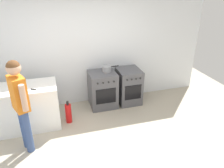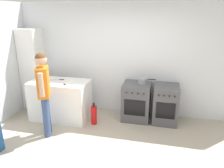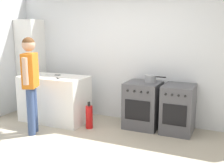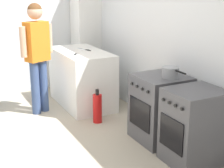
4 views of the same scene
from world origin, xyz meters
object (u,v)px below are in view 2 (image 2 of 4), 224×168
object	(u,v)px
knife_paring	(66,85)
pot	(143,81)
oven_right	(166,104)
knife_chef	(58,80)
larder_cabinet	(33,69)
fire_extinguisher	(94,115)
oven_left	(136,101)
person	(44,88)

from	to	relation	value
knife_paring	pot	bearing A→B (deg)	21.89
oven_right	knife_chef	world-z (taller)	knife_chef
knife_paring	larder_cabinet	xyz separation A→B (m)	(-1.21, 0.69, 0.09)
pot	fire_extinguisher	distance (m)	1.32
oven_right	larder_cabinet	world-z (taller)	larder_cabinet
knife_paring	oven_right	bearing A→B (deg)	15.58
larder_cabinet	oven_left	bearing A→B (deg)	-2.20
oven_left	oven_right	distance (m)	0.65
oven_right	oven_left	bearing A→B (deg)	180.00
person	larder_cabinet	distance (m)	1.56
pot	oven_right	bearing A→B (deg)	-4.77
person	larder_cabinet	world-z (taller)	larder_cabinet
pot	larder_cabinet	bearing A→B (deg)	178.81
pot	larder_cabinet	size ratio (longest dim) A/B	0.19
oven_left	fire_extinguisher	xyz separation A→B (m)	(-0.87, -0.48, -0.21)
knife_paring	fire_extinguisher	xyz separation A→B (m)	(0.57, 0.11, -0.69)
pot	knife_chef	xyz separation A→B (m)	(-1.90, -0.33, -0.01)
pot	knife_chef	bearing A→B (deg)	-170.19
oven_right	larder_cabinet	bearing A→B (deg)	178.23
oven_left	person	xyz separation A→B (m)	(-1.65, -1.10, 0.58)
oven_left	oven_right	bearing A→B (deg)	-0.00
knife_chef	larder_cabinet	bearing A→B (deg)	156.11
oven_left	person	size ratio (longest dim) A/B	0.51
oven_left	knife_chef	distance (m)	1.86
oven_right	larder_cabinet	distance (m)	3.35
oven_left	knife_paring	xyz separation A→B (m)	(-1.44, -0.58, 0.48)
knife_chef	knife_paring	xyz separation A→B (m)	(0.34, -0.30, 0.00)
knife_chef	larder_cabinet	distance (m)	0.96
fire_extinguisher	oven_left	bearing A→B (deg)	28.78
fire_extinguisher	larder_cabinet	xyz separation A→B (m)	(-1.78, 0.58, 0.78)
oven_right	pot	xyz separation A→B (m)	(-0.53, 0.04, 0.49)
pot	knife_paring	xyz separation A→B (m)	(-1.56, -0.63, -0.01)
oven_right	fire_extinguisher	xyz separation A→B (m)	(-1.52, -0.48, -0.21)
oven_left	knife_chef	world-z (taller)	knife_chef
pot	knife_chef	distance (m)	1.93
knife_chef	pot	bearing A→B (deg)	9.81
knife_paring	larder_cabinet	world-z (taller)	larder_cabinet
pot	fire_extinguisher	size ratio (longest dim) A/B	0.77
knife_paring	fire_extinguisher	bearing A→B (deg)	10.50
knife_chef	person	xyz separation A→B (m)	(0.13, -0.82, 0.10)
knife_chef	larder_cabinet	xyz separation A→B (m)	(-0.87, 0.39, 0.10)
pot	fire_extinguisher	bearing A→B (deg)	-152.23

